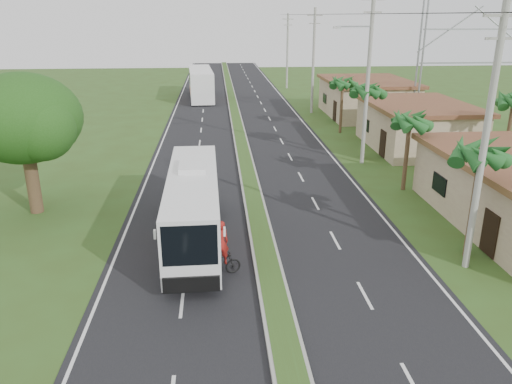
{
  "coord_description": "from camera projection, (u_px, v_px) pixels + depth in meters",
  "views": [
    {
      "loc": [
        -2.02,
        -16.39,
        10.2
      ],
      "look_at": [
        -0.14,
        7.21,
        1.8
      ],
      "focal_mm": 35.0,
      "sensor_mm": 36.0,
      "label": 1
    }
  ],
  "objects": [
    {
      "name": "coach_bus_far",
      "position": [
        201.0,
        82.0,
        64.24
      ],
      "size": [
        3.53,
        12.93,
        3.73
      ],
      "rotation": [
        0.0,
        0.0,
        0.06
      ],
      "color": "white",
      "rests_on": "ground"
    },
    {
      "name": "shop_far",
      "position": [
        366.0,
        98.0,
        53.19
      ],
      "size": [
        8.6,
        11.6,
        3.82
      ],
      "color": "tan",
      "rests_on": "ground"
    },
    {
      "name": "utility_pole_d",
      "position": [
        287.0,
        50.0,
        72.27
      ],
      "size": [
        1.6,
        0.28,
        10.5
      ],
      "color": "gray",
      "rests_on": "ground"
    },
    {
      "name": "palm_verge_b",
      "position": [
        410.0,
        120.0,
        29.48
      ],
      "size": [
        2.4,
        2.4,
        5.05
      ],
      "color": "#473321",
      "rests_on": "ground"
    },
    {
      "name": "utility_pole_b",
      "position": [
        368.0,
        76.0,
        34.41
      ],
      "size": [
        3.2,
        0.28,
        12.0
      ],
      "color": "gray",
      "rests_on": "ground"
    },
    {
      "name": "palm_verge_a",
      "position": [
        481.0,
        154.0,
        20.87
      ],
      "size": [
        2.4,
        2.4,
        5.45
      ],
      "color": "#473321",
      "rests_on": "ground"
    },
    {
      "name": "utility_pole_a",
      "position": [
        485.0,
        138.0,
        19.58
      ],
      "size": [
        1.6,
        0.28,
        11.0
      ],
      "color": "gray",
      "rests_on": "ground"
    },
    {
      "name": "utility_pole_c",
      "position": [
        313.0,
        60.0,
        53.4
      ],
      "size": [
        1.6,
        0.28,
        11.0
      ],
      "color": "gray",
      "rests_on": "ground"
    },
    {
      "name": "road_asphalt",
      "position": [
        244.0,
        158.0,
        37.75
      ],
      "size": [
        14.0,
        160.0,
        0.02
      ],
      "primitive_type": "cube",
      "color": "black",
      "rests_on": "ground"
    },
    {
      "name": "lane_edge_right",
      "position": [
        331.0,
        156.0,
        38.25
      ],
      "size": [
        0.12,
        160.0,
        0.01
      ],
      "primitive_type": "cube",
      "color": "silver",
      "rests_on": "ground"
    },
    {
      "name": "lane_edge_left",
      "position": [
        155.0,
        160.0,
        37.25
      ],
      "size": [
        0.12,
        160.0,
        0.01
      ],
      "primitive_type": "cube",
      "color": "silver",
      "rests_on": "ground"
    },
    {
      "name": "palm_verge_c",
      "position": [
        367.0,
        90.0,
        35.76
      ],
      "size": [
        2.4,
        2.4,
        5.85
      ],
      "color": "#473321",
      "rests_on": "ground"
    },
    {
      "name": "shade_tree",
      "position": [
        21.0,
        121.0,
        25.78
      ],
      "size": [
        6.3,
        6.0,
        7.54
      ],
      "color": "#473321",
      "rests_on": "ground"
    },
    {
      "name": "shop_mid",
      "position": [
        416.0,
        125.0,
        40.06
      ],
      "size": [
        7.6,
        10.6,
        3.67
      ],
      "color": "tan",
      "rests_on": "ground"
    },
    {
      "name": "motorcyclist",
      "position": [
        221.0,
        255.0,
        20.37
      ],
      "size": [
        1.77,
        0.98,
        2.48
      ],
      "rotation": [
        0.0,
        0.0,
        0.31
      ],
      "color": "black",
      "rests_on": "ground"
    },
    {
      "name": "billboard_lattice",
      "position": [
        473.0,
        54.0,
        46.51
      ],
      "size": [
        10.18,
        1.18,
        12.07
      ],
      "color": "gray",
      "rests_on": "ground"
    },
    {
      "name": "ground",
      "position": [
        275.0,
        300.0,
        18.96
      ],
      "size": [
        180.0,
        180.0,
        0.0
      ],
      "primitive_type": "plane",
      "color": "#344A1B",
      "rests_on": "ground"
    },
    {
      "name": "coach_bus_main",
      "position": [
        193.0,
        202.0,
        23.39
      ],
      "size": [
        2.48,
        10.95,
        3.53
      ],
      "rotation": [
        0.0,
        0.0,
        0.02
      ],
      "color": "silver",
      "rests_on": "ground"
    },
    {
      "name": "palm_verge_d",
      "position": [
        343.0,
        83.0,
        44.44
      ],
      "size": [
        2.4,
        2.4,
        5.25
      ],
      "color": "#473321",
      "rests_on": "ground"
    },
    {
      "name": "median_strip",
      "position": [
        244.0,
        157.0,
        37.71
      ],
      "size": [
        1.2,
        160.0,
        0.18
      ],
      "color": "gray",
      "rests_on": "ground"
    }
  ]
}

